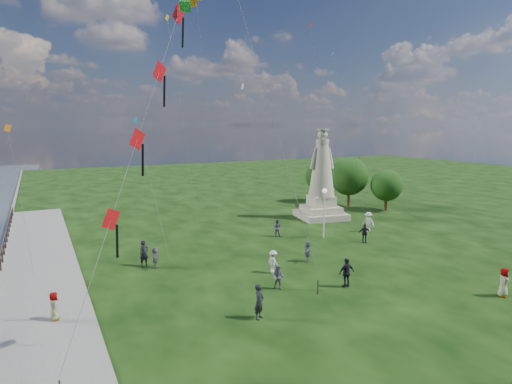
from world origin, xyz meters
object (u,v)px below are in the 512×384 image
lamppost (324,202)px  person_9 (364,233)px  person_8 (368,222)px  person_10 (54,308)px  person_4 (504,282)px  person_11 (307,251)px  person_6 (144,253)px  statue (322,185)px  person_0 (259,302)px  person_2 (273,262)px  person_1 (278,277)px  person_7 (277,228)px  person_5 (155,257)px

lamppost → person_9: (2.21, -2.74, -2.38)m
person_8 → person_10: 27.54m
person_9 → person_8: bearing=77.8°
person_4 → person_11: person_4 is taller
lamppost → person_6: lamppost is taller
person_8 → person_9: size_ratio=1.17×
statue → person_0: statue is taller
person_2 → person_0: bearing=130.5°
statue → person_4: (-3.18, -22.22, -2.71)m
person_1 → person_6: person_6 is taller
lamppost → person_9: size_ratio=2.73×
person_10 → person_4: bearing=-115.2°
lamppost → person_6: 15.89m
lamppost → statue: bearing=55.8°
person_10 → person_1: bearing=-102.3°
lamppost → person_8: (4.94, -0.14, -2.24)m
lamppost → person_6: bearing=-178.7°
person_1 → person_7: 12.48m
statue → person_6: bearing=-149.4°
statue → person_0: 25.15m
statue → lamppost: 8.32m
person_7 → person_8: person_8 is taller
lamppost → person_4: bearing=-84.5°
person_5 → person_6: person_6 is taller
person_0 → person_2: bearing=17.8°
lamppost → person_7: lamppost is taller
person_0 → person_5: 10.67m
person_1 → person_7: person_7 is taller
statue → person_11: statue is taller
statue → person_6: 21.81m
person_5 → person_4: bearing=-107.7°
statue → person_11: (-9.63, -11.67, -2.78)m
person_0 → person_11: 9.95m
person_2 → person_7: size_ratio=0.95×
person_8 → person_10: bearing=-99.2°
person_4 → person_5: (-16.62, 14.27, -0.10)m
person_2 → person_11: (3.37, 0.89, 0.02)m
lamppost → person_8: 5.43m
person_0 → person_10: person_0 is taller
person_7 → person_6: bearing=49.2°
statue → person_6: size_ratio=5.04×
person_8 → person_9: bearing=-70.0°
person_4 → statue: bearing=53.7°
person_7 → person_10: bearing=63.7°
person_9 → person_11: person_9 is taller
statue → person_8: bearing=-76.7°
person_9 → person_7: bearing=171.6°
person_11 → person_5: bearing=-74.1°
person_6 → person_7: bearing=-3.9°
person_1 → person_10: (-12.18, 1.46, -0.05)m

